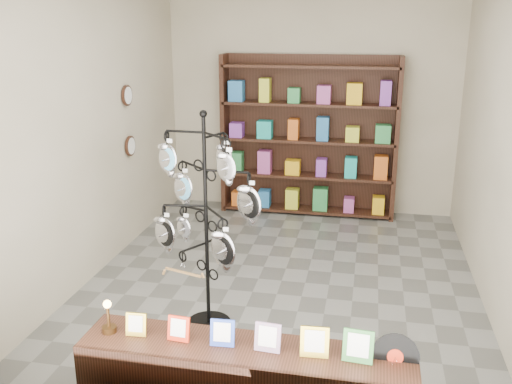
{
  "coord_description": "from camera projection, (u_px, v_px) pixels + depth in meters",
  "views": [
    {
      "loc": [
        0.82,
        -5.44,
        2.65
      ],
      "look_at": [
        -0.08,
        -1.0,
        1.27
      ],
      "focal_mm": 40.0,
      "sensor_mm": 36.0,
      "label": 1
    }
  ],
  "objects": [
    {
      "name": "ground",
      "position": [
        282.0,
        281.0,
        6.02
      ],
      "size": [
        5.0,
        5.0,
        0.0
      ],
      "primitive_type": "plane",
      "color": "slate",
      "rests_on": "ground"
    },
    {
      "name": "wall_clocks",
      "position": [
        129.0,
        121.0,
        6.71
      ],
      "size": [
        0.03,
        0.24,
        0.84
      ],
      "color": "black",
      "rests_on": "ground"
    },
    {
      "name": "room_envelope",
      "position": [
        284.0,
        106.0,
        5.49
      ],
      "size": [
        5.0,
        5.0,
        5.0
      ],
      "color": "beige",
      "rests_on": "ground"
    },
    {
      "name": "front_shelf",
      "position": [
        245.0,
        383.0,
        3.87
      ],
      "size": [
        2.26,
        0.49,
        0.8
      ],
      "rotation": [
        0.0,
        0.0,
        -0.01
      ],
      "color": "black",
      "rests_on": "ground"
    },
    {
      "name": "display_tree",
      "position": [
        206.0,
        206.0,
        4.84
      ],
      "size": [
        1.06,
        1.06,
        1.95
      ],
      "rotation": [
        0.0,
        0.0,
        -0.39
      ],
      "color": "black",
      "rests_on": "ground"
    },
    {
      "name": "back_shelving",
      "position": [
        308.0,
        141.0,
        7.88
      ],
      "size": [
        2.42,
        0.36,
        2.2
      ],
      "color": "black",
      "rests_on": "ground"
    }
  ]
}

